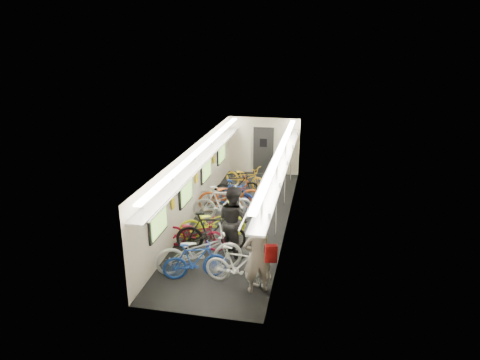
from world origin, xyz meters
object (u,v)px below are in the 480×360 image
at_px(backpack, 271,253).
at_px(bicycle_0, 199,251).
at_px(passenger_near, 257,256).
at_px(passenger_mid, 233,220).
at_px(bicycle_1, 195,261).

bearing_deg(backpack, bicycle_0, 140.79).
bearing_deg(passenger_near, passenger_mid, -85.68).
distance_m(bicycle_1, passenger_mid, 1.66).
xyz_separation_m(bicycle_0, backpack, (1.92, -1.03, 0.71)).
xyz_separation_m(bicycle_1, passenger_near, (1.57, -0.24, 0.43)).
relative_size(passenger_mid, backpack, 5.06).
bearing_deg(bicycle_0, passenger_near, -133.22).
relative_size(passenger_near, passenger_mid, 0.94).
distance_m(bicycle_0, backpack, 2.29).
relative_size(bicycle_1, backpack, 4.16).
height_order(passenger_mid, backpack, passenger_mid).
bearing_deg(backpack, bicycle_1, 148.54).
bearing_deg(passenger_mid, bicycle_1, 103.00).
relative_size(bicycle_0, bicycle_1, 1.38).
bearing_deg(bicycle_1, backpack, -130.87).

